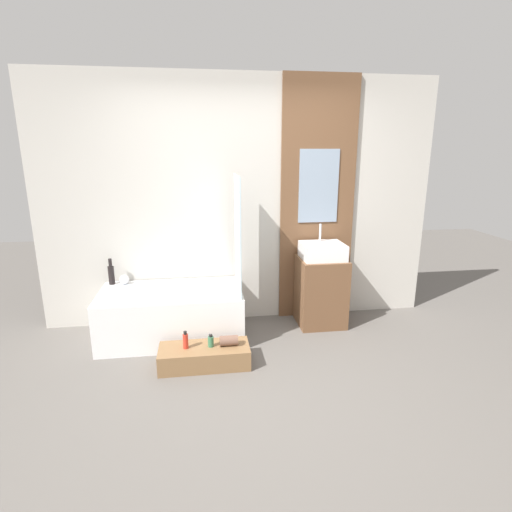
% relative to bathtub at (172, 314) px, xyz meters
% --- Properties ---
extents(ground_plane, '(12.00, 12.00, 0.00)m').
position_rel_bathtub_xyz_m(ground_plane, '(0.74, -1.16, -0.25)').
color(ground_plane, '#605B56').
extents(wall_tiled_back, '(4.20, 0.06, 2.60)m').
position_rel_bathtub_xyz_m(wall_tiled_back, '(0.74, 0.42, 1.05)').
color(wall_tiled_back, beige).
rests_on(wall_tiled_back, ground_plane).
extents(wall_wood_accent, '(0.81, 0.04, 2.60)m').
position_rel_bathtub_xyz_m(wall_wood_accent, '(1.58, 0.37, 1.06)').
color(wall_wood_accent, brown).
rests_on(wall_wood_accent, ground_plane).
extents(bathtub, '(1.39, 0.74, 0.50)m').
position_rel_bathtub_xyz_m(bathtub, '(0.00, 0.00, 0.00)').
color(bathtub, white).
rests_on(bathtub, ground_plane).
extents(glass_shower_screen, '(0.01, 0.58, 1.13)m').
position_rel_bathtub_xyz_m(glass_shower_screen, '(0.67, -0.06, 0.81)').
color(glass_shower_screen, silver).
rests_on(glass_shower_screen, bathtub).
extents(wooden_step_bench, '(0.79, 0.33, 0.18)m').
position_rel_bathtub_xyz_m(wooden_step_bench, '(0.31, -0.61, -0.16)').
color(wooden_step_bench, olive).
rests_on(wooden_step_bench, ground_plane).
extents(vanity_cabinet, '(0.49, 0.46, 0.74)m').
position_rel_bathtub_xyz_m(vanity_cabinet, '(1.58, 0.12, 0.12)').
color(vanity_cabinet, brown).
rests_on(vanity_cabinet, ground_plane).
extents(sink, '(0.44, 0.38, 0.35)m').
position_rel_bathtub_xyz_m(sink, '(1.58, 0.12, 0.57)').
color(sink, white).
rests_on(sink, vanity_cabinet).
extents(vase_tall_dark, '(0.06, 0.06, 0.27)m').
position_rel_bathtub_xyz_m(vase_tall_dark, '(-0.62, 0.29, 0.36)').
color(vase_tall_dark, black).
rests_on(vase_tall_dark, bathtub).
extents(vase_round_light, '(0.10, 0.10, 0.10)m').
position_rel_bathtub_xyz_m(vase_round_light, '(-0.49, 0.27, 0.30)').
color(vase_round_light, white).
rests_on(vase_round_light, bathtub).
extents(bottle_soap_primary, '(0.05, 0.05, 0.16)m').
position_rel_bathtub_xyz_m(bottle_soap_primary, '(0.15, -0.61, -0.00)').
color(bottle_soap_primary, red).
rests_on(bottle_soap_primary, wooden_step_bench).
extents(bottle_soap_secondary, '(0.05, 0.05, 0.11)m').
position_rel_bathtub_xyz_m(bottle_soap_secondary, '(0.37, -0.61, -0.02)').
color(bottle_soap_secondary, '#38704C').
rests_on(bottle_soap_secondary, wooden_step_bench).
extents(towel_roll, '(0.16, 0.09, 0.09)m').
position_rel_bathtub_xyz_m(towel_roll, '(0.53, -0.61, -0.03)').
color(towel_roll, brown).
rests_on(towel_roll, wooden_step_bench).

